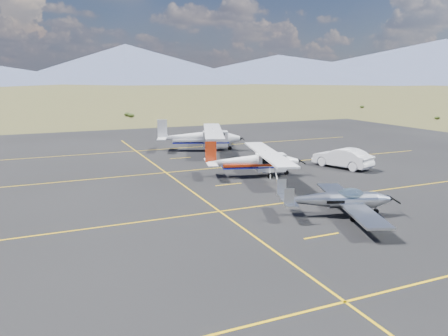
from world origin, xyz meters
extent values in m
plane|color=#383D1C|center=(0.00, 0.00, 0.00)|extent=(1600.00, 1600.00, 0.00)
cube|color=black|center=(0.00, 7.00, 0.00)|extent=(72.00, 72.00, 0.02)
cube|color=silver|center=(0.31, -1.44, 0.70)|extent=(4.15, 8.39, 0.11)
ellipsoid|color=#99BFD8|center=(0.31, -1.44, 1.15)|extent=(1.75, 1.35, 0.77)
cube|color=silver|center=(-2.95, -0.26, 0.97)|extent=(1.57, 2.87, 0.06)
cube|color=silver|center=(-3.43, -1.18, 1.39)|extent=(0.50, 0.23, 0.94)
cube|color=silver|center=(-2.73, 0.76, 1.39)|extent=(0.50, 0.23, 0.94)
cylinder|color=black|center=(1.72, -1.95, 0.17)|extent=(0.33, 0.19, 0.32)
cylinder|color=black|center=(-0.25, -2.44, 0.20)|extent=(0.39, 0.22, 0.37)
cylinder|color=black|center=(0.52, -0.32, 0.20)|extent=(0.39, 0.22, 0.37)
cube|color=white|center=(1.11, 8.82, 1.04)|extent=(2.37, 1.64, 1.32)
cube|color=white|center=(0.92, 8.87, 1.73)|extent=(4.22, 10.81, 0.14)
cube|color=black|center=(1.11, 8.82, 1.31)|extent=(1.81, 1.53, 0.54)
cube|color=#B72D0F|center=(-0.12, 9.15, 0.94)|extent=(5.03, 2.36, 0.18)
cube|color=#B72D0F|center=(-3.34, 10.00, 1.97)|extent=(0.82, 0.28, 1.57)
cube|color=white|center=(-3.34, 10.00, 1.19)|extent=(1.51, 3.22, 0.06)
cylinder|color=black|center=(2.34, 8.50, 0.19)|extent=(0.37, 0.18, 0.35)
cylinder|color=black|center=(0.57, 7.90, 0.23)|extent=(0.45, 0.23, 0.43)
cylinder|color=black|center=(1.09, 9.89, 0.23)|extent=(0.45, 0.23, 0.43)
cube|color=silver|center=(1.61, 21.20, 1.21)|extent=(2.81, 2.10, 1.54)
cube|color=silver|center=(1.40, 21.28, 2.01)|extent=(5.98, 12.41, 0.16)
cube|color=black|center=(1.61, 21.20, 1.53)|extent=(2.18, 1.90, 0.63)
cube|color=silver|center=(0.22, 21.71, 1.10)|extent=(5.82, 3.21, 0.21)
cube|color=silver|center=(-3.43, 23.04, 2.29)|extent=(0.94, 0.41, 1.83)
cube|color=silver|center=(-3.43, 23.04, 1.38)|extent=(2.06, 3.73, 0.07)
cylinder|color=black|center=(3.00, 20.69, 0.22)|extent=(0.43, 0.25, 0.41)
cylinder|color=black|center=(0.88, 20.19, 0.26)|extent=(0.52, 0.31, 0.50)
cylinder|color=black|center=(1.70, 22.44, 0.26)|extent=(0.52, 0.31, 0.50)
imported|color=white|center=(8.09, 9.05, 0.83)|extent=(3.31, 5.29, 1.65)
camera|label=1|loc=(-15.17, -19.81, 7.56)|focal=35.00mm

